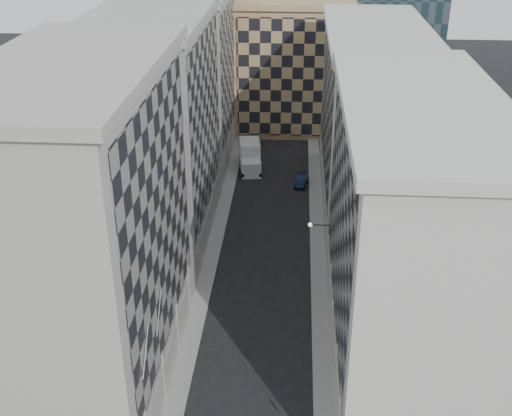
% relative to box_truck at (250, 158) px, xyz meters
% --- Properties ---
extents(sidewalk_west, '(1.50, 100.00, 0.15)m').
position_rel_box_truck_xyz_m(sidewalk_west, '(-2.19, -20.39, -1.42)').
color(sidewalk_west, gray).
rests_on(sidewalk_west, ground).
extents(sidewalk_east, '(1.50, 100.00, 0.15)m').
position_rel_box_truck_xyz_m(sidewalk_east, '(8.31, -20.39, -1.42)').
color(sidewalk_east, gray).
rests_on(sidewalk_east, ground).
extents(bldg_left_a, '(10.80, 22.80, 23.70)m').
position_rel_box_truck_xyz_m(bldg_left_a, '(-7.82, -39.39, 10.33)').
color(bldg_left_a, '#A7A396').
rests_on(bldg_left_a, ground).
extents(bldg_left_b, '(10.80, 22.80, 22.70)m').
position_rel_box_truck_xyz_m(bldg_left_b, '(-7.82, -17.39, 9.83)').
color(bldg_left_b, gray).
rests_on(bldg_left_b, ground).
extents(bldg_left_c, '(10.80, 22.80, 21.70)m').
position_rel_box_truck_xyz_m(bldg_left_c, '(-7.82, 4.61, 9.33)').
color(bldg_left_c, '#A7A396').
rests_on(bldg_left_c, ground).
extents(bldg_right_a, '(10.80, 26.80, 20.70)m').
position_rel_box_truck_xyz_m(bldg_right_a, '(13.94, -35.39, 8.83)').
color(bldg_right_a, beige).
rests_on(bldg_right_a, ground).
extents(bldg_right_b, '(10.80, 28.80, 19.70)m').
position_rel_box_truck_xyz_m(bldg_right_b, '(13.96, -8.39, 8.35)').
color(bldg_right_b, beige).
rests_on(bldg_right_b, ground).
extents(tan_block, '(16.80, 14.80, 18.80)m').
position_rel_box_truck_xyz_m(tan_block, '(5.06, 17.51, 7.94)').
color(tan_block, tan).
rests_on(tan_block, ground).
extents(flagpoles_left, '(0.10, 6.33, 2.33)m').
position_rel_box_truck_xyz_m(flagpoles_left, '(-2.84, -44.39, 6.51)').
color(flagpoles_left, gray).
rests_on(flagpoles_left, ground).
extents(bracket_lamp, '(1.98, 0.36, 0.36)m').
position_rel_box_truck_xyz_m(bracket_lamp, '(7.44, -26.39, 4.71)').
color(bracket_lamp, black).
rests_on(bracket_lamp, ground).
extents(box_truck, '(3.31, 6.53, 3.43)m').
position_rel_box_truck_xyz_m(box_truck, '(0.00, 0.00, 0.00)').
color(box_truck, silver).
rests_on(box_truck, ground).
extents(dark_car, '(1.70, 3.85, 1.23)m').
position_rel_box_truck_xyz_m(dark_car, '(6.56, -4.55, -0.88)').
color(dark_car, '#0D1932').
rests_on(dark_car, ground).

